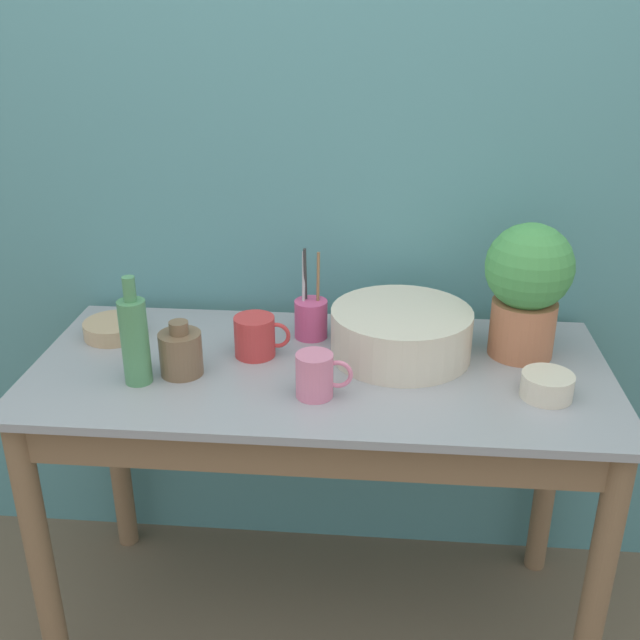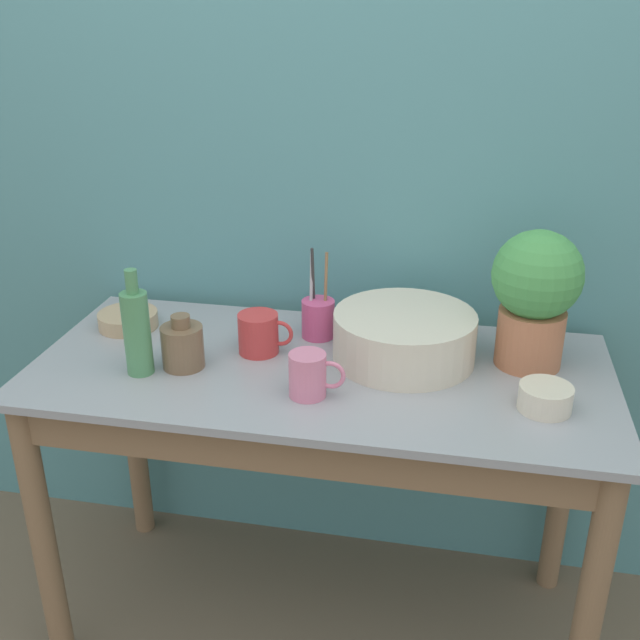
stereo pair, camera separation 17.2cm
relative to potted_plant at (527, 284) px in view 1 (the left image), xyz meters
The scene contains 11 objects.
wall_back 0.59m from the potted_plant, 151.76° to the left, with size 6.00×0.05×2.40m.
counter_table 0.60m from the potted_plant, 164.30° to the right, with size 1.36×0.62×0.79m.
potted_plant is the anchor object (origin of this frame).
bowl_wash_large 0.32m from the potted_plant, behind, with size 0.34×0.34×0.12m.
bottle_tall 0.91m from the potted_plant, 166.09° to the right, with size 0.06×0.06×0.25m.
bottle_short 0.82m from the potted_plant, 167.85° to the right, with size 0.10×0.10×0.13m.
mug_pink 0.55m from the potted_plant, 152.24° to the right, with size 0.12×0.08×0.10m.
mug_red 0.66m from the potted_plant, behind, with size 0.14×0.10×0.10m.
bowl_small_tan 1.03m from the potted_plant, behind, with size 0.16×0.16×0.04m.
bowl_small_cream 0.26m from the potted_plant, 83.22° to the right, with size 0.11×0.11×0.06m.
utensil_cup 0.54m from the potted_plant, behind, with size 0.08×0.08×0.24m.
Camera 1 is at (0.14, -1.25, 1.60)m, focal length 42.00 mm.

